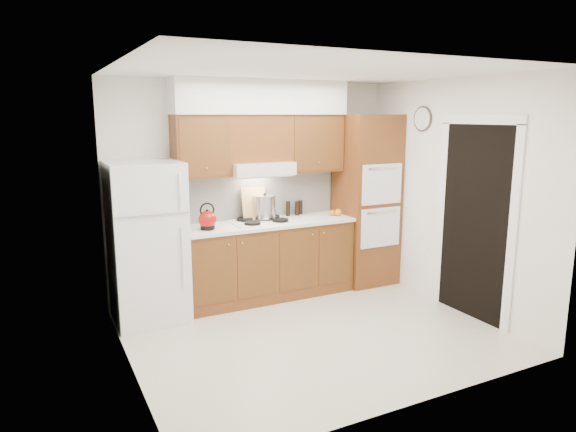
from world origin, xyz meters
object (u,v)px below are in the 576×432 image
object	(u,v)px
kettle	(207,220)
stock_pot	(265,207)
fridge	(147,242)
oven_cabinet	(366,200)

from	to	relation	value
kettle	stock_pot	size ratio (longest dim) A/B	0.76
fridge	kettle	distance (m)	0.69
oven_cabinet	kettle	bearing A→B (deg)	-178.23
oven_cabinet	stock_pot	world-z (taller)	oven_cabinet
oven_cabinet	fridge	bearing A→B (deg)	-179.30
kettle	stock_pot	distance (m)	0.81
kettle	oven_cabinet	bearing A→B (deg)	-3.14
stock_pot	kettle	bearing A→B (deg)	-166.54
oven_cabinet	kettle	world-z (taller)	oven_cabinet
fridge	oven_cabinet	distance (m)	2.86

